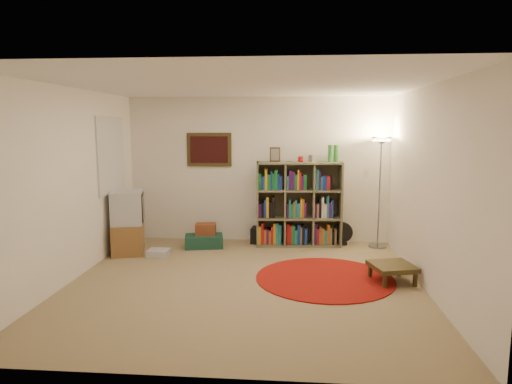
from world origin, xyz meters
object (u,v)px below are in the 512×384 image
Objects in this scene: floor_fan at (343,234)px; tv_stand at (128,223)px; floor_lamp at (381,156)px; bookshelf at (297,205)px; side_table at (392,267)px; suitcase at (204,241)px.

tv_stand is (-3.46, -0.75, 0.28)m from floor_fan.
floor_lamp is at bearing -6.31° from tv_stand.
floor_lamp is 4.21m from tv_stand.
bookshelf is 1.58m from floor_lamp.
floor_fan is (0.77, 0.07, -0.49)m from bookshelf.
side_table is (3.90, -1.10, -0.28)m from tv_stand.
floor_fan is 0.61× the size of side_table.
floor_lamp reaches higher than bookshelf.
floor_lamp is 2.89× the size of side_table.
bookshelf reaches higher than suitcase.
bookshelf is at bearing -1.49° from suitcase.
tv_stand is (-2.69, -0.68, -0.21)m from bookshelf.
floor_fan is at bearing 169.25° from floor_lamp.
side_table is at bearing -31.12° from tv_stand.
suitcase is at bearing -175.31° from floor_fan.
floor_fan is at bearing 103.48° from side_table.
bookshelf is 2.78m from tv_stand.
side_table is (-0.13, -1.74, -1.33)m from floor_lamp.
floor_fan is (-0.57, 0.11, -1.33)m from floor_lamp.
floor_lamp is at bearing 85.86° from side_table.
floor_fan reaches higher than suitcase.
bookshelf is at bearing -178.27° from floor_fan.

